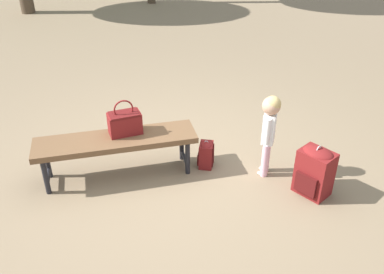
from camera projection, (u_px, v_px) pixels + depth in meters
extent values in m
plane|color=#7F6B51|center=(175.00, 171.00, 4.38)|extent=(40.00, 40.00, 0.00)
cube|color=brown|center=(116.00, 140.00, 4.11)|extent=(1.63, 0.58, 0.06)
cylinder|color=black|center=(182.00, 144.00, 4.49)|extent=(0.05, 0.05, 0.39)
cylinder|color=black|center=(188.00, 158.00, 4.25)|extent=(0.05, 0.05, 0.39)
cylinder|color=black|center=(47.00, 161.00, 4.20)|extent=(0.05, 0.05, 0.39)
cylinder|color=black|center=(46.00, 177.00, 3.97)|extent=(0.05, 0.05, 0.39)
cylinder|color=black|center=(185.00, 158.00, 4.42)|extent=(0.07, 0.28, 0.04)
cylinder|color=black|center=(48.00, 176.00, 4.13)|extent=(0.07, 0.28, 0.04)
cube|color=maroon|center=(125.00, 124.00, 4.12)|extent=(0.35, 0.25, 0.22)
cube|color=#561313|center=(124.00, 114.00, 4.06)|extent=(0.32, 0.25, 0.02)
torus|color=maroon|center=(123.00, 109.00, 4.04)|extent=(0.19, 0.06, 0.20)
cylinder|color=#E5B2C6|center=(265.00, 160.00, 4.22)|extent=(0.07, 0.07, 0.38)
cylinder|color=#E5B2C6|center=(266.00, 156.00, 4.29)|extent=(0.07, 0.07, 0.38)
ellipsoid|color=white|center=(261.00, 173.00, 4.31)|extent=(0.10, 0.08, 0.04)
ellipsoid|color=white|center=(263.00, 169.00, 4.38)|extent=(0.10, 0.08, 0.04)
cube|color=white|center=(269.00, 129.00, 4.08)|extent=(0.17, 0.18, 0.32)
cylinder|color=white|center=(267.00, 132.00, 3.99)|extent=(0.05, 0.05, 0.27)
cylinder|color=white|center=(271.00, 123.00, 4.14)|extent=(0.05, 0.05, 0.27)
sphere|color=tan|center=(271.00, 106.00, 3.95)|extent=(0.18, 0.18, 0.18)
sphere|color=tan|center=(273.00, 104.00, 3.94)|extent=(0.16, 0.16, 0.16)
cube|color=maroon|center=(314.00, 173.00, 3.96)|extent=(0.38, 0.39, 0.47)
ellipsoid|color=maroon|center=(318.00, 153.00, 3.84)|extent=(0.36, 0.37, 0.11)
cube|color=#4A1010|center=(306.00, 184.00, 3.91)|extent=(0.16, 0.20, 0.21)
cube|color=#4A1010|center=(328.00, 171.00, 3.99)|extent=(0.05, 0.06, 0.40)
cube|color=#4A1010|center=(315.00, 165.00, 4.08)|extent=(0.05, 0.06, 0.40)
torus|color=#B2B2B7|center=(319.00, 150.00, 3.82)|extent=(0.07, 0.06, 0.08)
cube|color=maroon|center=(206.00, 155.00, 4.40)|extent=(0.18, 0.22, 0.27)
ellipsoid|color=maroon|center=(206.00, 145.00, 4.33)|extent=(0.17, 0.21, 0.06)
cube|color=#4A1010|center=(199.00, 158.00, 4.43)|extent=(0.05, 0.13, 0.12)
cube|color=#4A1010|center=(213.00, 158.00, 4.35)|extent=(0.02, 0.03, 0.23)
cube|color=#4A1010|center=(213.00, 153.00, 4.43)|extent=(0.02, 0.03, 0.23)
torus|color=#B2B2B7|center=(206.00, 143.00, 4.32)|extent=(0.04, 0.02, 0.04)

